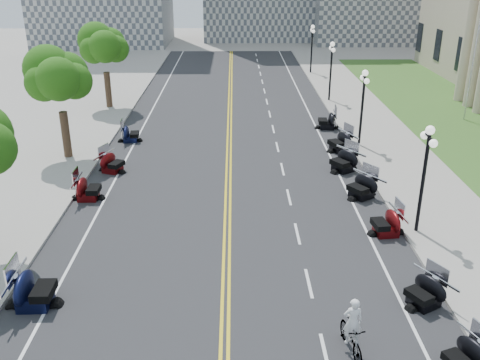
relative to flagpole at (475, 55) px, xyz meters
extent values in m
plane|color=gray|center=(-18.00, -22.00, -5.00)|extent=(160.00, 160.00, 0.00)
cube|color=#333335|center=(-18.00, -12.00, -5.00)|extent=(16.00, 90.00, 0.01)
cube|color=yellow|center=(-18.12, -12.00, -4.99)|extent=(0.12, 90.00, 0.00)
cube|color=yellow|center=(-17.88, -12.00, -4.99)|extent=(0.12, 90.00, 0.00)
cube|color=white|center=(-11.60, -12.00, -4.99)|extent=(0.12, 90.00, 0.00)
cube|color=white|center=(-24.40, -12.00, -4.99)|extent=(0.12, 90.00, 0.00)
cube|color=white|center=(-14.80, -26.00, -4.99)|extent=(0.12, 2.00, 0.00)
cube|color=white|center=(-14.80, -22.00, -4.99)|extent=(0.12, 2.00, 0.00)
cube|color=white|center=(-14.80, -18.00, -4.99)|extent=(0.12, 2.00, 0.00)
cube|color=white|center=(-14.80, -14.00, -4.99)|extent=(0.12, 2.00, 0.00)
cube|color=white|center=(-14.80, -10.00, -4.99)|extent=(0.12, 2.00, 0.00)
cube|color=white|center=(-14.80, -6.00, -4.99)|extent=(0.12, 2.00, 0.00)
cube|color=white|center=(-14.80, -2.00, -4.99)|extent=(0.12, 2.00, 0.00)
cube|color=white|center=(-14.80, 2.00, -4.99)|extent=(0.12, 2.00, 0.00)
cube|color=white|center=(-14.80, 6.00, -4.99)|extent=(0.12, 2.00, 0.00)
cube|color=white|center=(-14.80, 10.00, -4.99)|extent=(0.12, 2.00, 0.00)
cube|color=white|center=(-14.80, 14.00, -4.99)|extent=(0.12, 2.00, 0.00)
cube|color=white|center=(-14.80, 18.00, -4.99)|extent=(0.12, 2.00, 0.00)
cube|color=white|center=(-14.80, 22.00, -4.99)|extent=(0.12, 2.00, 0.00)
cube|color=white|center=(-14.80, 26.00, -4.99)|extent=(0.12, 2.00, 0.00)
cube|color=white|center=(-14.80, 30.00, -4.99)|extent=(0.12, 2.00, 0.00)
cube|color=#9E9991|center=(-7.50, -12.00, -4.92)|extent=(5.00, 90.00, 0.15)
cube|color=#9E9991|center=(-28.50, -12.00, -4.92)|extent=(5.00, 90.00, 0.15)
cube|color=#356023|center=(-0.50, -4.00, -4.95)|extent=(9.00, 60.00, 0.10)
imported|color=#A51414|center=(-14.00, -25.88, -4.43)|extent=(0.82, 1.95, 1.14)
imported|color=white|center=(-14.00, -25.88, -3.03)|extent=(0.61, 0.40, 1.66)
camera|label=1|loc=(-17.66, -39.44, 6.64)|focal=40.00mm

